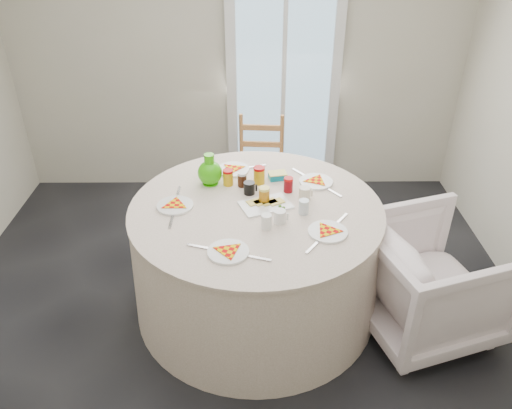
{
  "coord_description": "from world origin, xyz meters",
  "views": [
    {
      "loc": [
        0.12,
        -2.36,
        2.42
      ],
      "look_at": [
        0.15,
        0.27,
        0.8
      ],
      "focal_mm": 35.0,
      "sensor_mm": 36.0,
      "label": 1
    }
  ],
  "objects_px": {
    "wooden_chair": "(260,169)",
    "green_pitcher": "(210,173)",
    "table": "(256,259)",
    "armchair": "(430,278)"
  },
  "relations": [
    {
      "from": "wooden_chair",
      "to": "green_pitcher",
      "type": "height_order",
      "value": "green_pitcher"
    },
    {
      "from": "table",
      "to": "wooden_chair",
      "type": "bearing_deg",
      "value": 87.73
    },
    {
      "from": "wooden_chair",
      "to": "armchair",
      "type": "distance_m",
      "value": 1.7
    },
    {
      "from": "wooden_chair",
      "to": "armchair",
      "type": "relative_size",
      "value": 1.09
    },
    {
      "from": "table",
      "to": "armchair",
      "type": "distance_m",
      "value": 1.11
    },
    {
      "from": "table",
      "to": "green_pitcher",
      "type": "relative_size",
      "value": 7.73
    },
    {
      "from": "table",
      "to": "armchair",
      "type": "height_order",
      "value": "armchair"
    },
    {
      "from": "wooden_chair",
      "to": "green_pitcher",
      "type": "bearing_deg",
      "value": -108.61
    },
    {
      "from": "armchair",
      "to": "green_pitcher",
      "type": "xyz_separation_m",
      "value": [
        -1.39,
        0.51,
        0.48
      ]
    },
    {
      "from": "armchair",
      "to": "green_pitcher",
      "type": "distance_m",
      "value": 1.56
    }
  ]
}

